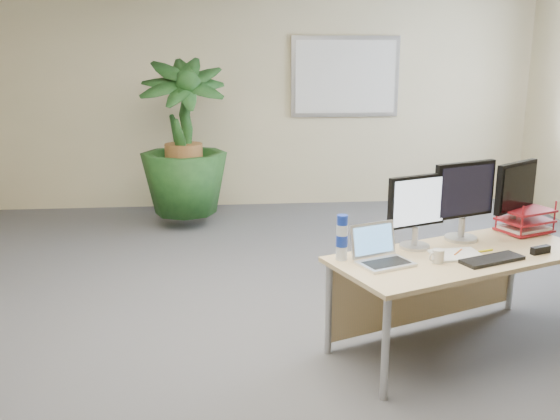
{
  "coord_description": "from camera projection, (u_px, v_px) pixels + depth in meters",
  "views": [
    {
      "loc": [
        -0.28,
        -3.52,
        1.89
      ],
      "look_at": [
        0.08,
        0.35,
        0.87
      ],
      "focal_mm": 40.0,
      "sensor_mm": 36.0,
      "label": 1
    }
  ],
  "objects": [
    {
      "name": "floor",
      "position": [
        273.0,
        359.0,
        3.89
      ],
      "size": [
        8.0,
        8.0,
        0.0
      ],
      "primitive_type": "plane",
      "color": "#46464B",
      "rests_on": "ground"
    },
    {
      "name": "back_wall",
      "position": [
        245.0,
        94.0,
        7.41
      ],
      "size": [
        7.0,
        0.04,
        2.7
      ],
      "primitive_type": "cube",
      "color": "#BFB387",
      "rests_on": "floor"
    },
    {
      "name": "whiteboard",
      "position": [
        345.0,
        77.0,
        7.43
      ],
      "size": [
        1.3,
        0.04,
        0.95
      ],
      "color": "#B5B5BA",
      "rests_on": "back_wall"
    },
    {
      "name": "desk",
      "position": [
        451.0,
        269.0,
        4.0
      ],
      "size": [
        1.81,
        1.26,
        0.64
      ],
      "color": "#D8B47F",
      "rests_on": "floor"
    },
    {
      "name": "floor_plant",
      "position": [
        184.0,
        158.0,
        6.62
      ],
      "size": [
        0.92,
        0.92,
        1.5
      ],
      "primitive_type": "imported",
      "rotation": [
        0.0,
        0.0,
        0.1
      ],
      "color": "#143815",
      "rests_on": "floor"
    },
    {
      "name": "monitor_left",
      "position": [
        417.0,
        207.0,
        3.94
      ],
      "size": [
        0.41,
        0.19,
        0.47
      ],
      "color": "#AEAEB2",
      "rests_on": "desk"
    },
    {
      "name": "monitor_right",
      "position": [
        464.0,
        196.0,
        4.1
      ],
      "size": [
        0.46,
        0.22,
        0.53
      ],
      "color": "#AEAEB2",
      "rests_on": "desk"
    },
    {
      "name": "monitor_dark",
      "position": [
        516.0,
        192.0,
        4.29
      ],
      "size": [
        0.39,
        0.28,
        0.49
      ],
      "color": "#AEAEB2",
      "rests_on": "desk"
    },
    {
      "name": "laptop",
      "position": [
        380.0,
        253.0,
        3.73
      ],
      "size": [
        0.39,
        0.37,
        0.22
      ],
      "color": "silver",
      "rests_on": "desk"
    },
    {
      "name": "keyboard",
      "position": [
        492.0,
        260.0,
        3.75
      ],
      "size": [
        0.43,
        0.28,
        0.02
      ],
      "primitive_type": "cube",
      "rotation": [
        0.0,
        0.0,
        0.37
      ],
      "color": "black",
      "rests_on": "desk"
    },
    {
      "name": "coffee_mug",
      "position": [
        438.0,
        256.0,
        3.72
      ],
      "size": [
        0.11,
        0.07,
        0.08
      ],
      "color": "silver",
      "rests_on": "desk"
    },
    {
      "name": "spiral_notebook",
      "position": [
        457.0,
        255.0,
        3.86
      ],
      "size": [
        0.32,
        0.25,
        0.01
      ],
      "primitive_type": "cube",
      "rotation": [
        0.0,
        0.0,
        0.09
      ],
      "color": "silver",
      "rests_on": "desk"
    },
    {
      "name": "orange_pen",
      "position": [
        458.0,
        252.0,
        3.88
      ],
      "size": [
        0.09,
        0.11,
        0.01
      ],
      "primitive_type": "cylinder",
      "rotation": [
        0.0,
        1.57,
        0.89
      ],
      "color": "orange",
      "rests_on": "spiral_notebook"
    },
    {
      "name": "yellow_highlighter",
      "position": [
        485.0,
        251.0,
        3.93
      ],
      "size": [
        0.11,
        0.05,
        0.01
      ],
      "primitive_type": "cylinder",
      "rotation": [
        0.0,
        1.57,
        0.3
      ],
      "color": "yellow",
      "rests_on": "desk"
    },
    {
      "name": "water_bottle",
      "position": [
        342.0,
        238.0,
        3.75
      ],
      "size": [
        0.07,
        0.07,
        0.28
      ],
      "color": "silver",
      "rests_on": "desk"
    },
    {
      "name": "letter_tray",
      "position": [
        525.0,
        222.0,
        4.33
      ],
      "size": [
        0.41,
        0.36,
        0.16
      ],
      "color": "maroon",
      "rests_on": "desk"
    },
    {
      "name": "stapler",
      "position": [
        540.0,
        250.0,
        3.89
      ],
      "size": [
        0.15,
        0.09,
        0.05
      ],
      "primitive_type": "cube",
      "rotation": [
        0.0,
        0.0,
        0.37
      ],
      "color": "black",
      "rests_on": "desk"
    }
  ]
}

